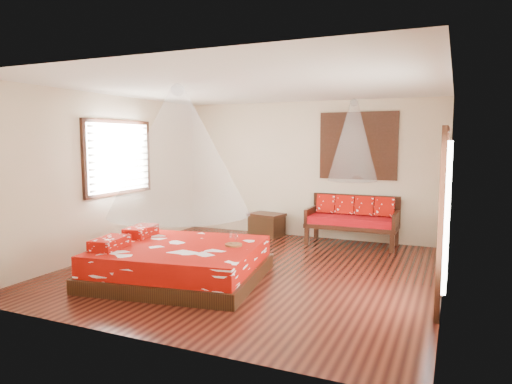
% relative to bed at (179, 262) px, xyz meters
% --- Properties ---
extents(room, '(5.54, 5.54, 2.84)m').
position_rel_bed_xyz_m(room, '(0.77, 0.86, 1.15)').
color(room, black).
rests_on(room, ground).
extents(bed, '(2.58, 2.39, 0.65)m').
position_rel_bed_xyz_m(bed, '(0.00, 0.00, 0.00)').
color(bed, black).
rests_on(bed, floor).
extents(daybed, '(1.71, 0.76, 0.94)m').
position_rel_bed_xyz_m(daybed, '(1.83, 3.23, 0.27)').
color(daybed, black).
rests_on(daybed, floor).
extents(storage_chest, '(0.78, 0.64, 0.48)m').
position_rel_bed_xyz_m(storage_chest, '(0.01, 3.31, -0.01)').
color(storage_chest, black).
rests_on(storage_chest, floor).
extents(shutter_panel, '(1.52, 0.06, 1.32)m').
position_rel_bed_xyz_m(shutter_panel, '(1.83, 3.57, 1.65)').
color(shutter_panel, black).
rests_on(shutter_panel, wall_back).
extents(window_left, '(0.10, 1.74, 1.34)m').
position_rel_bed_xyz_m(window_left, '(-1.94, 1.06, 1.45)').
color(window_left, black).
rests_on(window_left, wall_left).
extents(glazed_door, '(0.08, 1.02, 2.16)m').
position_rel_bed_xyz_m(glazed_door, '(3.49, 0.26, 0.82)').
color(glazed_door, black).
rests_on(glazed_door, floor).
extents(wine_tray, '(0.25, 0.25, 0.20)m').
position_rel_bed_xyz_m(wine_tray, '(0.74, 0.28, 0.30)').
color(wine_tray, brown).
rests_on(wine_tray, bed).
extents(mosquito_net_main, '(2.02, 2.02, 1.80)m').
position_rel_bed_xyz_m(mosquito_net_main, '(0.02, 0.00, 1.60)').
color(mosquito_net_main, white).
rests_on(mosquito_net_main, ceiling).
extents(mosquito_net_daybed, '(0.92, 0.92, 1.50)m').
position_rel_bed_xyz_m(mosquito_net_daybed, '(1.83, 3.11, 1.75)').
color(mosquito_net_daybed, white).
rests_on(mosquito_net_daybed, ceiling).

